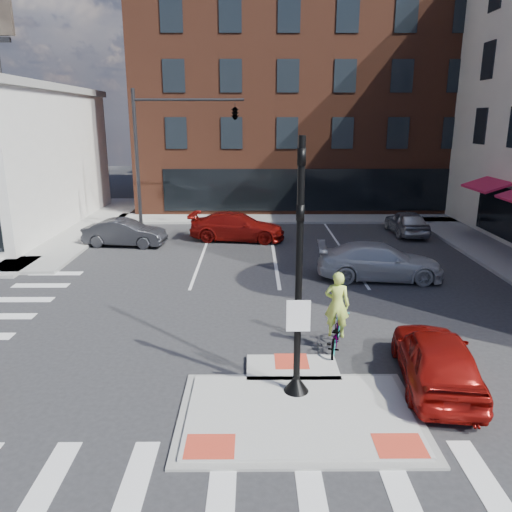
{
  "coord_description": "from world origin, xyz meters",
  "views": [
    {
      "loc": [
        -1.03,
        -10.28,
        6.45
      ],
      "look_at": [
        -0.93,
        5.76,
        2.0
      ],
      "focal_mm": 35.0,
      "sensor_mm": 36.0,
      "label": 1
    }
  ],
  "objects_px": {
    "red_sedan": "(436,358)",
    "bg_car_dark": "(125,233)",
    "cyclist": "(336,325)",
    "white_pickup": "(380,261)",
    "bg_car_silver": "(407,222)",
    "bg_car_red": "(237,227)"
  },
  "relations": [
    {
      "from": "red_sedan",
      "to": "bg_car_dark",
      "type": "distance_m",
      "value": 18.04
    },
    {
      "from": "cyclist",
      "to": "white_pickup",
      "type": "bearing_deg",
      "value": -98.61
    },
    {
      "from": "red_sedan",
      "to": "bg_car_silver",
      "type": "bearing_deg",
      "value": -96.4
    },
    {
      "from": "bg_car_dark",
      "to": "bg_car_red",
      "type": "bearing_deg",
      "value": -71.01
    },
    {
      "from": "bg_car_red",
      "to": "red_sedan",
      "type": "bearing_deg",
      "value": -152.61
    },
    {
      "from": "bg_car_silver",
      "to": "bg_car_red",
      "type": "height_order",
      "value": "bg_car_red"
    },
    {
      "from": "red_sedan",
      "to": "bg_car_silver",
      "type": "distance_m",
      "value": 17.21
    },
    {
      "from": "red_sedan",
      "to": "white_pickup",
      "type": "relative_size",
      "value": 0.84
    },
    {
      "from": "bg_car_dark",
      "to": "bg_car_red",
      "type": "distance_m",
      "value": 5.94
    },
    {
      "from": "white_pickup",
      "to": "bg_car_red",
      "type": "height_order",
      "value": "bg_car_red"
    },
    {
      "from": "bg_car_silver",
      "to": "white_pickup",
      "type": "bearing_deg",
      "value": 65.52
    },
    {
      "from": "bg_car_silver",
      "to": "cyclist",
      "type": "relative_size",
      "value": 1.75
    },
    {
      "from": "bg_car_silver",
      "to": "cyclist",
      "type": "xyz_separation_m",
      "value": [
        -6.42,
        -14.76,
        0.09
      ]
    },
    {
      "from": "bg_car_silver",
      "to": "cyclist",
      "type": "height_order",
      "value": "cyclist"
    },
    {
      "from": "red_sedan",
      "to": "bg_car_red",
      "type": "distance_m",
      "value": 16.28
    },
    {
      "from": "white_pickup",
      "to": "bg_car_silver",
      "type": "relative_size",
      "value": 1.24
    },
    {
      "from": "cyclist",
      "to": "red_sedan",
      "type": "bearing_deg",
      "value": 153.56
    },
    {
      "from": "bg_car_silver",
      "to": "cyclist",
      "type": "bearing_deg",
      "value": 65.6
    },
    {
      "from": "bg_car_red",
      "to": "cyclist",
      "type": "xyz_separation_m",
      "value": [
        3.2,
        -13.46,
        0.05
      ]
    },
    {
      "from": "red_sedan",
      "to": "bg_car_dark",
      "type": "height_order",
      "value": "red_sedan"
    },
    {
      "from": "bg_car_dark",
      "to": "bg_car_silver",
      "type": "relative_size",
      "value": 1.02
    },
    {
      "from": "bg_car_red",
      "to": "bg_car_silver",
      "type": "bearing_deg",
      "value": -74.18
    }
  ]
}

